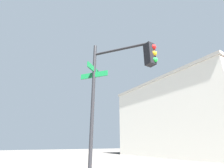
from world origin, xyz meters
TOP-DOWN VIEW (x-y plane):
  - traffic_signal_near at (-6.13, -6.06)m, footprint 2.33×1.83m
  - building_stucco at (-17.11, 17.25)m, footprint 18.52×18.80m

SIDE VIEW (x-z plane):
  - traffic_signal_near at x=-6.13m, z-range 1.10..6.45m
  - building_stucco at x=-17.11m, z-range 0.01..10.78m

